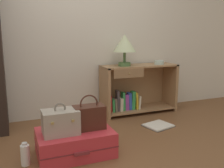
# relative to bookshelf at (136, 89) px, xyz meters

# --- Properties ---
(ground_plane) EXTENTS (9.00, 9.00, 0.00)m
(ground_plane) POSITION_rel_bookshelf_xyz_m (-0.91, -1.25, -0.34)
(ground_plane) COLOR brown
(back_wall) EXTENTS (6.40, 0.10, 2.60)m
(back_wall) POSITION_rel_bookshelf_xyz_m (-0.91, 0.25, 0.96)
(back_wall) COLOR silver
(back_wall) RESTS_ON ground_plane
(bookshelf) EXTENTS (1.11, 0.39, 0.70)m
(bookshelf) POSITION_rel_bookshelf_xyz_m (0.00, 0.00, 0.00)
(bookshelf) COLOR #A37A51
(bookshelf) RESTS_ON ground_plane
(table_lamp) EXTENTS (0.32, 0.32, 0.43)m
(table_lamp) POSITION_rel_bookshelf_xyz_m (-0.20, -0.04, 0.65)
(table_lamp) COLOR #4C7542
(table_lamp) RESTS_ON bookshelf
(bowl) EXTENTS (0.14, 0.14, 0.06)m
(bowl) POSITION_rel_bookshelf_xyz_m (0.35, -0.06, 0.39)
(bowl) COLOR silver
(bowl) RESTS_ON bookshelf
(suitcase_large) EXTENTS (0.72, 0.50, 0.24)m
(suitcase_large) POSITION_rel_bookshelf_xyz_m (-1.15, -0.99, -0.22)
(suitcase_large) COLOR #D1333D
(suitcase_large) RESTS_ON ground_plane
(train_case) EXTENTS (0.33, 0.23, 0.30)m
(train_case) POSITION_rel_bookshelf_xyz_m (-1.29, -1.01, 0.01)
(train_case) COLOR #A89E8E
(train_case) RESTS_ON suitcase_large
(handbag) EXTENTS (0.30, 0.17, 0.34)m
(handbag) POSITION_rel_bookshelf_xyz_m (-1.01, -0.99, 0.02)
(handbag) COLOR #472319
(handbag) RESTS_ON suitcase_large
(bottle) EXTENTS (0.08, 0.08, 0.21)m
(bottle) POSITION_rel_bookshelf_xyz_m (-1.61, -1.02, -0.25)
(bottle) COLOR white
(bottle) RESTS_ON ground_plane
(open_book_on_floor) EXTENTS (0.40, 0.37, 0.02)m
(open_book_on_floor) POSITION_rel_bookshelf_xyz_m (0.00, -0.64, -0.34)
(open_book_on_floor) COLOR white
(open_book_on_floor) RESTS_ON ground_plane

